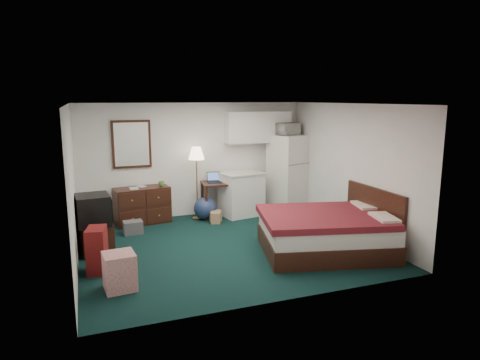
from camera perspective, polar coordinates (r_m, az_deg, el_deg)
name	(u,v)px	position (r m, az deg, el deg)	size (l,w,h in m)	color
floor	(227,246)	(7.74, -1.73, -8.75)	(5.00, 4.50, 0.01)	black
ceiling	(226,104)	(7.29, -1.85, 10.11)	(5.00, 4.50, 0.01)	white
walls	(227,177)	(7.41, -1.79, 0.39)	(5.01, 4.51, 2.50)	white
mirror	(132,144)	(9.23, -14.27, 4.66)	(0.80, 0.06, 1.00)	white
upper_cabinets	(258,127)	(9.76, 2.43, 7.07)	(1.50, 0.35, 0.70)	white
headboard	(374,215)	(7.96, 17.44, -4.54)	(0.06, 1.56, 1.00)	#3C1E18
dresser	(142,205)	(9.22, -12.92, -3.31)	(1.12, 0.51, 0.76)	#3C1E18
floor_lamp	(197,183)	(9.28, -5.77, -0.43)	(0.34, 0.34, 1.57)	#B28042
desk	(217,200)	(9.48, -3.15, -2.62)	(0.61, 0.61, 0.77)	#3C1E18
exercise_ball	(205,208)	(9.32, -4.69, -3.78)	(0.49, 0.49, 0.49)	navy
kitchen_counter	(241,194)	(9.57, 0.17, -1.94)	(0.86, 0.66, 0.95)	white
fridge	(288,173)	(9.94, 6.43, 0.91)	(0.73, 0.73, 1.77)	white
bed	(326,233)	(7.48, 11.34, -6.95)	(2.09, 1.63, 0.67)	maroon
tv_stand	(96,239)	(7.73, -18.69, -7.41)	(0.50, 0.54, 0.50)	#3C1E18
suitcase	(97,250)	(6.86, -18.52, -8.86)	(0.27, 0.43, 0.69)	#5A0A0C
retail_box	(120,271)	(6.22, -15.76, -11.64)	(0.41, 0.41, 0.52)	beige
file_bin	(133,227)	(8.60, -14.07, -6.15)	(0.36, 0.27, 0.25)	#5A5A62
cardboard_box_a	(215,216)	(9.24, -3.34, -4.75)	(0.26, 0.22, 0.22)	#9B704E
cardboard_box_b	(216,217)	(9.07, -3.25, -5.01)	(0.20, 0.23, 0.23)	#9B704E
laptop	(214,178)	(9.38, -3.42, 0.32)	(0.31, 0.25, 0.21)	black
crt_tv	(93,210)	(7.60, -19.02, -3.77)	(0.55, 0.59, 0.51)	black
microwave	(288,128)	(9.77, 6.43, 6.96)	(0.49, 0.27, 0.33)	white
book_a	(129,183)	(9.00, -14.56, -0.45)	(0.18, 0.02, 0.24)	#9B704E
book_b	(138,183)	(9.13, -13.46, -0.34)	(0.15, 0.02, 0.21)	#9B704E
mug	(161,183)	(9.15, -10.44, -0.44)	(0.13, 0.10, 0.13)	#4B8437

